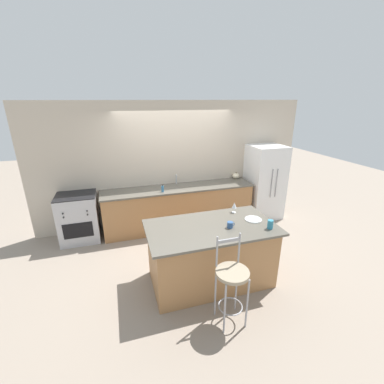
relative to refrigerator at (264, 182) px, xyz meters
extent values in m
plane|color=gray|center=(-2.08, -0.34, -0.86)|extent=(18.00, 18.00, 0.00)
cube|color=beige|center=(-2.08, 0.39, 0.49)|extent=(6.00, 0.07, 2.70)
cube|color=#A87547|center=(-2.08, 0.06, -0.42)|extent=(3.23, 0.68, 0.89)
cube|color=#5B564C|center=(-2.08, 0.06, 0.05)|extent=(3.27, 0.71, 0.03)
cube|color=black|center=(-2.08, 0.06, 0.06)|extent=(0.56, 0.36, 0.01)
cylinder|color=#ADAFB5|center=(-2.08, 0.28, 0.17)|extent=(0.02, 0.02, 0.22)
cylinder|color=#ADAFB5|center=(-2.08, 0.22, 0.27)|extent=(0.02, 0.12, 0.02)
cube|color=#A87547|center=(-2.08, -1.90, -0.40)|extent=(1.80, 0.94, 0.92)
cube|color=#5B564C|center=(-2.08, -1.90, 0.07)|extent=(1.92, 1.06, 0.03)
cube|color=white|center=(0.00, 0.00, 0.00)|extent=(0.77, 0.75, 1.72)
cylinder|color=#939399|center=(-0.06, -0.39, 0.09)|extent=(0.02, 0.02, 0.66)
cylinder|color=#939399|center=(0.06, -0.39, 0.09)|extent=(0.02, 0.02, 0.66)
cube|color=#B7B7BC|center=(-4.15, 0.06, -0.38)|extent=(0.74, 0.63, 0.96)
cube|color=black|center=(-4.15, -0.26, -0.50)|extent=(0.53, 0.01, 0.31)
cube|color=black|center=(-4.15, 0.06, 0.10)|extent=(0.74, 0.63, 0.02)
cylinder|color=black|center=(-4.35, -0.27, -0.12)|extent=(0.03, 0.02, 0.03)
cylinder|color=black|center=(-3.94, -0.27, -0.12)|extent=(0.03, 0.02, 0.03)
cylinder|color=black|center=(-4.35, -0.27, -0.19)|extent=(0.03, 0.02, 0.03)
cylinder|color=black|center=(-3.94, -0.27, -0.19)|extent=(0.03, 0.02, 0.03)
cylinder|color=#99999E|center=(-2.27, -2.87, -0.50)|extent=(0.02, 0.02, 0.72)
cylinder|color=#99999E|center=(-1.98, -2.87, -0.50)|extent=(0.02, 0.02, 0.72)
cylinder|color=#99999E|center=(-2.27, -2.58, -0.50)|extent=(0.02, 0.02, 0.72)
cylinder|color=#99999E|center=(-1.98, -2.58, -0.50)|extent=(0.02, 0.02, 0.72)
torus|color=#99999E|center=(-2.12, -2.73, -0.63)|extent=(0.32, 0.32, 0.02)
cylinder|color=gray|center=(-2.12, -2.73, -0.12)|extent=(0.41, 0.41, 0.04)
cylinder|color=#99999E|center=(-2.27, -2.58, 0.11)|extent=(0.02, 0.02, 0.42)
cylinder|color=#99999E|center=(-1.98, -2.58, 0.11)|extent=(0.02, 0.02, 0.42)
cube|color=#99999E|center=(-2.12, -2.58, 0.24)|extent=(0.30, 0.02, 0.04)
cylinder|color=white|center=(-1.38, -1.88, 0.09)|extent=(0.26, 0.26, 0.01)
torus|color=white|center=(-1.38, -1.88, 0.10)|extent=(0.25, 0.25, 0.01)
cylinder|color=white|center=(-1.55, -1.54, 0.09)|extent=(0.07, 0.07, 0.00)
cylinder|color=white|center=(-1.55, -1.54, 0.13)|extent=(0.01, 0.01, 0.08)
cone|color=white|center=(-1.55, -1.54, 0.22)|extent=(0.08, 0.08, 0.09)
cylinder|color=#335689|center=(-1.84, -2.01, 0.13)|extent=(0.09, 0.09, 0.09)
torus|color=#335689|center=(-1.79, -2.01, 0.14)|extent=(0.06, 0.01, 0.06)
cylinder|color=teal|center=(-1.29, -2.21, 0.15)|extent=(0.08, 0.08, 0.13)
ellipsoid|color=beige|center=(-0.62, 0.26, 0.13)|extent=(0.17, 0.17, 0.13)
cylinder|color=brown|center=(-0.62, 0.26, 0.21)|extent=(0.02, 0.02, 0.02)
cylinder|color=teal|center=(-2.47, -0.15, 0.13)|extent=(0.05, 0.05, 0.13)
cylinder|color=black|center=(-2.47, -0.15, 0.21)|extent=(0.02, 0.02, 0.03)
camera|label=1|loc=(-3.35, -5.04, 1.86)|focal=24.00mm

